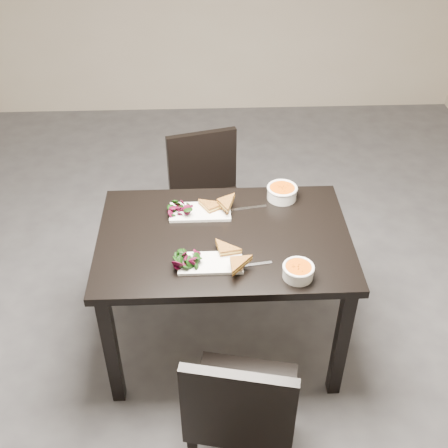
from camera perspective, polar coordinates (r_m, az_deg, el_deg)
name	(u,v)px	position (r m, az deg, el deg)	size (l,w,h in m)	color
ground	(182,295)	(3.43, -4.24, -7.19)	(5.00, 5.00, 0.00)	#47474C
table	(224,251)	(2.72, 0.00, -2.81)	(1.20, 0.80, 0.75)	black
chair_near	(241,409)	(2.34, 1.75, -18.31)	(0.50, 0.50, 0.85)	black
chair_far	(208,195)	(3.39, -1.67, 2.95)	(0.51, 0.51, 0.85)	black
plate_near	(210,263)	(2.50, -1.40, -3.99)	(0.29, 0.14, 0.01)	white
sandwich_near	(225,255)	(2.49, 0.08, -3.20)	(0.14, 0.11, 0.05)	#A86923
salad_near	(188,259)	(2.48, -3.72, -3.59)	(0.09, 0.08, 0.04)	black
soup_bowl_near	(298,271)	(2.44, 7.55, -4.72)	(0.14, 0.14, 0.06)	white
cutlery_near	(252,265)	(2.50, 2.90, -4.15)	(0.18, 0.02, 0.00)	silver
plate_far	(200,212)	(2.80, -2.44, 1.24)	(0.30, 0.15, 0.02)	white
sandwich_far	(213,208)	(2.77, -1.11, 1.62)	(0.15, 0.11, 0.05)	#A86923
salad_far	(180,208)	(2.78, -4.52, 1.66)	(0.09, 0.09, 0.04)	black
soup_bowl_far	(282,192)	(2.90, 5.92, 3.28)	(0.16, 0.16, 0.07)	white
cutlery_far	(249,208)	(2.83, 2.55, 1.65)	(0.18, 0.02, 0.00)	silver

